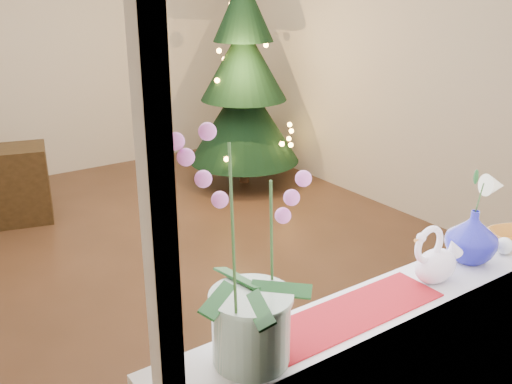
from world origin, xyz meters
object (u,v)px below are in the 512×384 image
Objects in this scene: swan at (437,254)px; blue_vase at (473,232)px; orchid_pot at (251,249)px; paperweight at (504,246)px; xmas_tree at (244,83)px.

swan is 1.06× the size of blue_vase.
orchid_pot reaches higher than blue_vase.
swan is at bearing 177.56° from paperweight.
swan is at bearing 0.10° from orchid_pot.
paperweight is (0.40, -0.02, -0.07)m from swan.
paperweight is at bearing -0.74° from orchid_pot.
xmas_tree is (2.32, 3.52, -0.25)m from orchid_pot.
paperweight is at bearing -107.42° from xmas_tree.
swan is 0.24m from blue_vase.
swan is at bearing -113.27° from xmas_tree.
paperweight is 3.70m from xmas_tree.
paperweight is (1.21, -0.02, -0.32)m from orchid_pot.
swan is 0.12× the size of xmas_tree.
blue_vase is at bearing -110.01° from xmas_tree.
orchid_pot is 2.96× the size of blue_vase.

